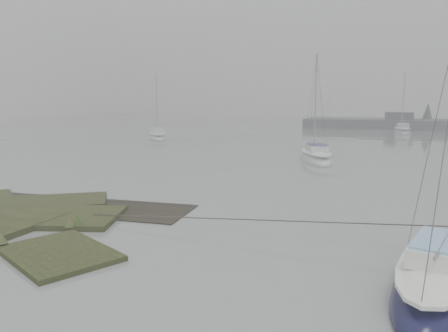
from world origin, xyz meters
The scene contains 6 objects.
ground centered at (0.00, 30.00, 0.00)m, with size 160.00×160.00×0.00m, color slate.
sailboat_main centered at (10.71, 0.99, 0.27)m, with size 3.30×6.35×8.55m.
sailboat_white centered at (4.22, 21.70, 0.26)m, with size 4.00×6.22×8.35m.
sailboat_far_a centered at (-15.41, 32.99, 0.25)m, with size 4.70×5.78×8.03m.
sailboat_far_b centered at (10.42, 51.61, 0.27)m, with size 2.55×6.36×8.76m.
sailboat_far_c centered at (-0.07, 61.13, 0.20)m, with size 4.25×4.16×6.32m.
Camera 1 is at (9.43, -10.10, 4.55)m, focal length 35.00 mm.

